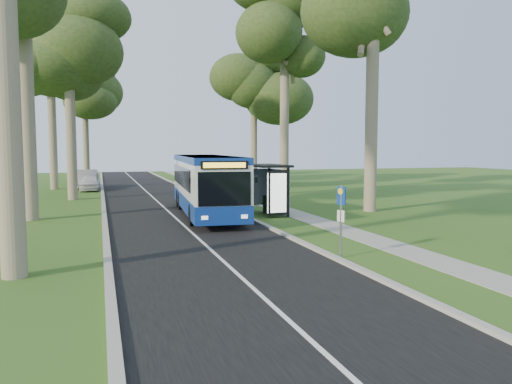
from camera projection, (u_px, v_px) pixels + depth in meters
ground at (284, 236)px, 20.52m from camera, size 120.00×120.00×0.00m
road at (167, 210)px, 28.98m from camera, size 7.00×100.00×0.02m
kerb_east at (225, 207)px, 30.02m from camera, size 0.25×100.00×0.12m
kerb_west at (104, 211)px, 27.93m from camera, size 0.25×100.00×0.12m
centre_line at (167, 210)px, 28.98m from camera, size 0.12×100.00×0.00m
footpath at (272, 206)px, 30.92m from camera, size 1.50×100.00×0.02m
bus at (206, 185)px, 26.66m from camera, size 3.39×12.16×3.18m
bus_stop_sign at (341, 213)px, 16.21m from camera, size 0.17×0.32×2.38m
bus_shelter at (273, 180)px, 26.60m from camera, size 1.87×3.25×2.72m
litter_bin at (267, 204)px, 27.64m from camera, size 0.55×0.55×0.96m
car_white at (90, 183)px, 42.27m from camera, size 1.73×4.04×1.36m
car_silver at (87, 179)px, 44.59m from camera, size 2.06×5.19×1.68m
tree_west_c at (68, 31)px, 33.93m from camera, size 5.20×5.20×15.65m
tree_west_d at (50, 56)px, 42.85m from camera, size 5.20×5.20×15.57m
tree_west_e at (84, 83)px, 53.19m from camera, size 5.20×5.20×14.19m
tree_east_c at (285, 35)px, 38.59m from camera, size 5.20×5.20×16.64m
tree_east_d at (254, 80)px, 50.51m from camera, size 5.20×5.20×14.12m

